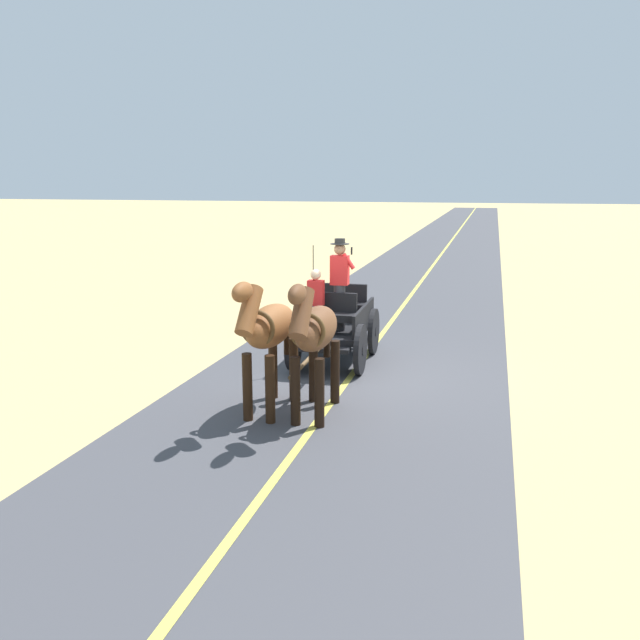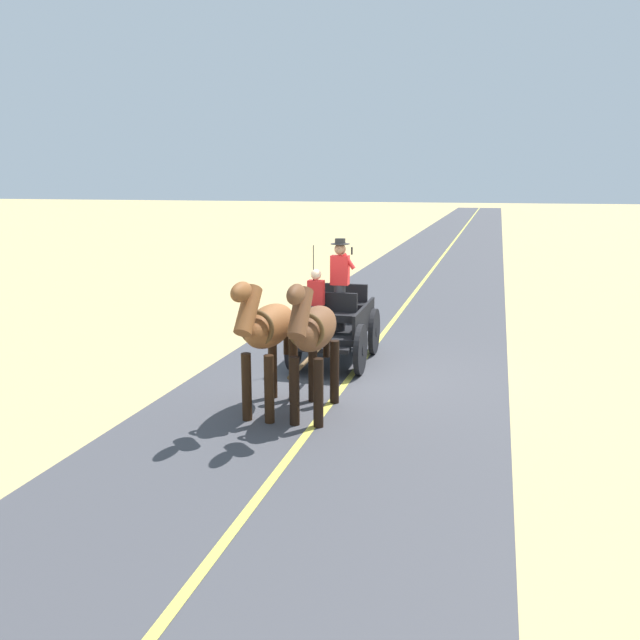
{
  "view_description": "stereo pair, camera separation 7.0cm",
  "coord_description": "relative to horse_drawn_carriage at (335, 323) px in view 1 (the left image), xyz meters",
  "views": [
    {
      "loc": [
        -2.41,
        11.53,
        3.56
      ],
      "look_at": [
        0.53,
        0.5,
        1.1
      ],
      "focal_mm": 36.26,
      "sensor_mm": 36.0,
      "label": 1
    },
    {
      "loc": [
        -2.48,
        11.51,
        3.56
      ],
      "look_at": [
        0.53,
        0.5,
        1.1
      ],
      "focal_mm": 36.26,
      "sensor_mm": 36.0,
      "label": 2
    }
  ],
  "objects": [
    {
      "name": "ground_plane",
      "position": [
        -0.52,
        0.62,
        -0.82
      ],
      "size": [
        200.0,
        200.0,
        0.0
      ],
      "primitive_type": "plane",
      "color": "tan"
    },
    {
      "name": "road_surface",
      "position": [
        -0.52,
        0.62,
        -0.81
      ],
      "size": [
        5.66,
        160.0,
        0.01
      ],
      "primitive_type": "cube",
      "color": "#424247",
      "rests_on": "ground"
    },
    {
      "name": "road_centre_stripe",
      "position": [
        -0.52,
        0.62,
        -0.81
      ],
      "size": [
        0.12,
        160.0,
        0.0
      ],
      "primitive_type": "cube",
      "color": "#DBCC4C",
      "rests_on": "road_surface"
    },
    {
      "name": "horse_drawn_carriage",
      "position": [
        0.0,
        0.0,
        0.0
      ],
      "size": [
        1.45,
        4.51,
        2.5
      ],
      "color": "black",
      "rests_on": "ground"
    },
    {
      "name": "horse_near_side",
      "position": [
        -0.41,
        3.02,
        0.51
      ],
      "size": [
        0.6,
        2.13,
        2.21
      ],
      "color": "brown",
      "rests_on": "ground"
    },
    {
      "name": "horse_off_side",
      "position": [
        0.32,
        3.04,
        0.51
      ],
      "size": [
        0.6,
        2.13,
        2.21
      ],
      "color": "brown",
      "rests_on": "ground"
    }
  ]
}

